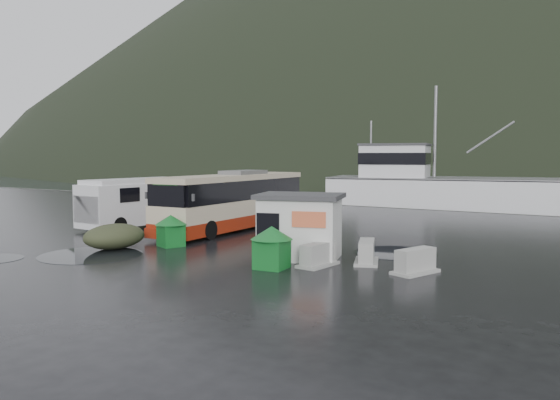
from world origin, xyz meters
The scene contains 14 objects.
ground centered at (0.00, 0.00, 0.00)m, with size 160.00×160.00×0.00m, color black.
harbor_water centered at (0.00, 110.00, 0.00)m, with size 300.00×180.00×0.02m, color black.
quay_edge centered at (0.00, 20.00, 0.00)m, with size 160.00×0.60×1.50m, color #999993.
coach_bus centered at (-1.51, 4.60, 0.00)m, with size 2.75×10.77×3.04m, color #BDAD8F, non-canonical shape.
white_van centered at (-6.41, 2.50, 0.00)m, with size 2.14×6.23×2.61m, color silver, non-canonical shape.
waste_bin_left centered at (-0.60, -1.09, 0.00)m, with size 0.95×0.95×1.32m, color #116122, non-canonical shape.
waste_bin_right centered at (5.41, -2.67, 0.00)m, with size 1.03×1.03×1.43m, color #116122, non-canonical shape.
dome_tent centered at (-2.12, -2.78, 0.00)m, with size 1.87×2.61×1.03m, color #323821, non-canonical shape.
ticket_kiosk centered at (5.31, -0.57, 0.00)m, with size 3.06×2.32×2.39m, color silver, non-canonical shape.
jersey_barrier_a centered at (6.55, -1.52, 0.00)m, with size 0.80×1.60×0.80m, color #999993, non-canonical shape.
jersey_barrier_b centered at (7.78, -0.16, 0.00)m, with size 0.81×1.62×0.81m, color #999993, non-canonical shape.
jersey_barrier_c centered at (9.78, -0.90, 0.00)m, with size 0.81×1.61×0.81m, color #999993, non-canonical shape.
fishing_trawler centered at (5.67, 26.98, 0.00)m, with size 27.11×5.94×10.84m, color silver, non-canonical shape.
puddles centered at (1.22, -2.31, 0.01)m, with size 14.90×11.70×0.01m.
Camera 1 is at (15.15, -17.97, 3.79)m, focal length 35.00 mm.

